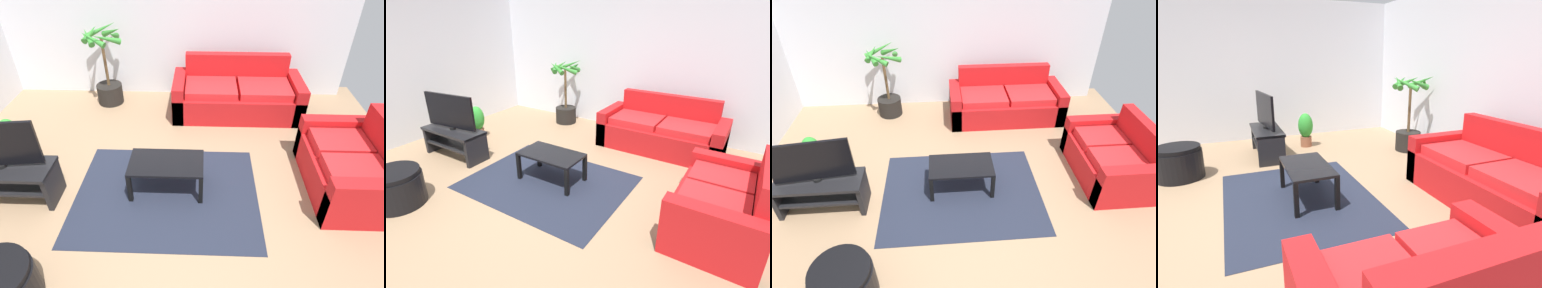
% 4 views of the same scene
% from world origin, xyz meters
% --- Properties ---
extents(ground_plane, '(6.60, 6.60, 0.00)m').
position_xyz_m(ground_plane, '(0.00, 0.00, 0.00)').
color(ground_plane, '#937556').
extents(wall_back, '(6.00, 0.06, 2.70)m').
position_xyz_m(wall_back, '(0.00, 3.00, 1.35)').
color(wall_back, silver).
rests_on(wall_back, ground).
extents(couch_main, '(2.07, 0.90, 0.90)m').
position_xyz_m(couch_main, '(1.05, 2.28, 0.30)').
color(couch_main, red).
rests_on(couch_main, ground).
extents(couch_loveseat, '(0.90, 1.40, 0.90)m').
position_xyz_m(couch_loveseat, '(2.28, 0.51, 0.30)').
color(couch_loveseat, red).
rests_on(couch_loveseat, ground).
extents(tv_stand, '(1.10, 0.45, 0.48)m').
position_xyz_m(tv_stand, '(-1.75, 0.17, 0.31)').
color(tv_stand, black).
rests_on(tv_stand, ground).
extents(tv, '(0.96, 0.16, 0.58)m').
position_xyz_m(tv, '(-1.75, 0.17, 0.78)').
color(tv, black).
rests_on(tv, tv_stand).
extents(coffee_table, '(0.88, 0.50, 0.42)m').
position_xyz_m(coffee_table, '(0.07, 0.39, 0.36)').
color(coffee_table, black).
rests_on(coffee_table, ground).
extents(area_rug, '(2.20, 1.70, 0.01)m').
position_xyz_m(area_rug, '(0.07, 0.29, 0.00)').
color(area_rug, '#1E2333').
rests_on(area_rug, ground).
extents(potted_palm, '(0.71, 0.76, 1.35)m').
position_xyz_m(potted_palm, '(-1.15, 2.55, 0.51)').
color(potted_palm, black).
rests_on(potted_palm, ground).
extents(potted_plant_small, '(0.27, 0.27, 0.62)m').
position_xyz_m(potted_plant_small, '(-2.07, 0.92, 0.34)').
color(potted_plant_small, brown).
rests_on(potted_plant_small, ground).
extents(ottoman, '(0.62, 0.62, 0.46)m').
position_xyz_m(ottoman, '(-1.20, -1.09, 0.23)').
color(ottoman, black).
rests_on(ottoman, ground).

